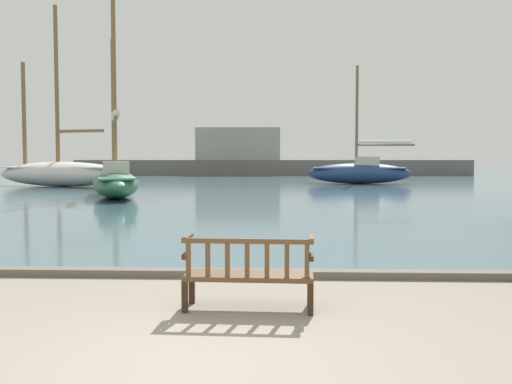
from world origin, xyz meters
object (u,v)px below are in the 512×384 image
sailboat_outer_port (61,172)px  sailboat_distant_harbor (116,179)px  park_bench (249,273)px  sailboat_far_starboard (360,171)px

sailboat_outer_port → sailboat_distant_harbor: 12.08m
park_bench → sailboat_outer_port: 32.69m
sailboat_far_starboard → sailboat_distant_harbor: (-13.53, -15.01, -0.03)m
park_bench → sailboat_far_starboard: sailboat_far_starboard is taller
park_bench → sailboat_outer_port: (-13.83, 29.61, 0.58)m
sailboat_distant_harbor → sailboat_outer_port: bearing=122.7°
sailboat_far_starboard → sailboat_distant_harbor: size_ratio=0.83×
sailboat_outer_port → sailboat_distant_harbor: (6.53, -10.16, -0.11)m
park_bench → sailboat_far_starboard: (6.23, 34.46, 0.50)m
sailboat_outer_port → sailboat_far_starboard: 20.64m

